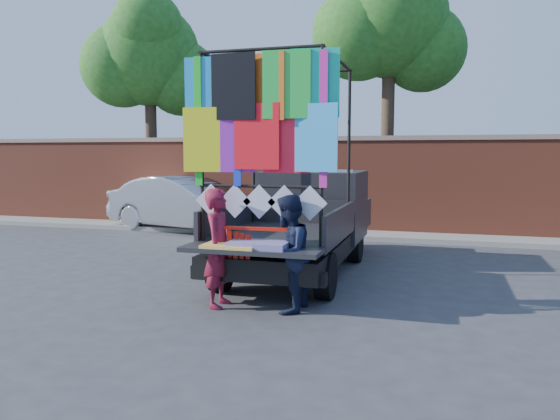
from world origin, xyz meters
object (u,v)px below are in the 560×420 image
(sedan, at_px, (186,204))
(woman, at_px, (219,248))
(pickup_truck, at_px, (307,219))
(man, at_px, (288,254))

(sedan, relative_size, woman, 2.76)
(pickup_truck, bearing_deg, sedan, 139.58)
(sedan, distance_m, man, 8.28)
(sedan, height_order, woman, woman)
(woman, xyz_separation_m, man, (1.00, 0.02, -0.03))
(sedan, xyz_separation_m, woman, (3.83, -6.75, 0.08))
(pickup_truck, relative_size, man, 3.56)
(sedan, distance_m, woman, 7.76)
(sedan, height_order, man, man)
(pickup_truck, height_order, sedan, pickup_truck)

